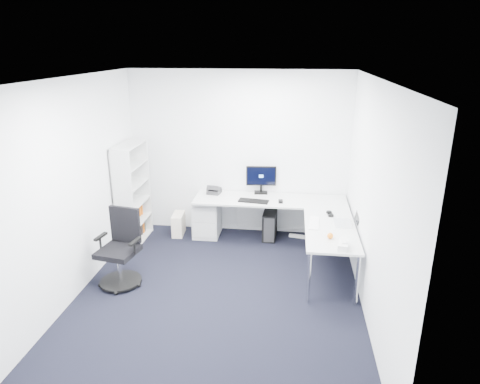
# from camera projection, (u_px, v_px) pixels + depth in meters

# --- Properties ---
(ground) EXTENTS (4.20, 4.20, 0.00)m
(ground) POSITION_uv_depth(u_px,v_px,m) (218.00, 295.00, 5.50)
(ground) COLOR black
(ceiling) EXTENTS (4.20, 4.20, 0.00)m
(ceiling) POSITION_uv_depth(u_px,v_px,m) (214.00, 79.00, 4.63)
(ceiling) COLOR white
(wall_back) EXTENTS (3.60, 0.02, 2.70)m
(wall_back) POSITION_uv_depth(u_px,v_px,m) (239.00, 154.00, 7.04)
(wall_back) COLOR white
(wall_back) RESTS_ON ground
(wall_front) EXTENTS (3.60, 0.02, 2.70)m
(wall_front) POSITION_uv_depth(u_px,v_px,m) (166.00, 292.00, 3.10)
(wall_front) COLOR white
(wall_front) RESTS_ON ground
(wall_left) EXTENTS (0.02, 4.20, 2.70)m
(wall_left) POSITION_uv_depth(u_px,v_px,m) (73.00, 190.00, 5.28)
(wall_left) COLOR white
(wall_left) RESTS_ON ground
(wall_right) EXTENTS (0.02, 4.20, 2.70)m
(wall_right) POSITION_uv_depth(u_px,v_px,m) (372.00, 203.00, 4.86)
(wall_right) COLOR white
(wall_right) RESTS_ON ground
(l_desk) EXTENTS (2.43, 1.36, 0.71)m
(l_desk) POSITION_uv_depth(u_px,v_px,m) (268.00, 228.00, 6.64)
(l_desk) COLOR silver
(l_desk) RESTS_ON ground
(drawer_pedestal) EXTENTS (0.42, 0.52, 0.64)m
(drawer_pedestal) POSITION_uv_depth(u_px,v_px,m) (207.00, 217.00, 7.16)
(drawer_pedestal) COLOR silver
(drawer_pedestal) RESTS_ON ground
(bookshelf) EXTENTS (0.31, 0.81, 1.62)m
(bookshelf) POSITION_uv_depth(u_px,v_px,m) (132.00, 194.00, 6.79)
(bookshelf) COLOR silver
(bookshelf) RESTS_ON ground
(task_chair) EXTENTS (0.66, 0.66, 1.02)m
(task_chair) POSITION_uv_depth(u_px,v_px,m) (118.00, 250.00, 5.59)
(task_chair) COLOR black
(task_chair) RESTS_ON ground
(black_pc_tower) EXTENTS (0.23, 0.48, 0.46)m
(black_pc_tower) POSITION_uv_depth(u_px,v_px,m) (270.00, 225.00, 7.08)
(black_pc_tower) COLOR black
(black_pc_tower) RESTS_ON ground
(beige_pc_tower) EXTENTS (0.20, 0.40, 0.37)m
(beige_pc_tower) POSITION_uv_depth(u_px,v_px,m) (179.00, 224.00, 7.22)
(beige_pc_tower) COLOR beige
(beige_pc_tower) RESTS_ON ground
(power_strip) EXTENTS (0.38, 0.13, 0.04)m
(power_strip) POSITION_uv_depth(u_px,v_px,m) (300.00, 237.00, 7.13)
(power_strip) COLOR white
(power_strip) RESTS_ON ground
(monitor) EXTENTS (0.51, 0.20, 0.47)m
(monitor) POSITION_uv_depth(u_px,v_px,m) (261.00, 179.00, 7.05)
(monitor) COLOR black
(monitor) RESTS_ON l_desk
(black_keyboard) EXTENTS (0.49, 0.23, 0.02)m
(black_keyboard) POSITION_uv_depth(u_px,v_px,m) (253.00, 201.00, 6.73)
(black_keyboard) COLOR black
(black_keyboard) RESTS_ON l_desk
(mouse) EXTENTS (0.08, 0.12, 0.04)m
(mouse) POSITION_uv_depth(u_px,v_px,m) (281.00, 201.00, 6.70)
(mouse) COLOR black
(mouse) RESTS_ON l_desk
(desk_phone) EXTENTS (0.24, 0.24, 0.14)m
(desk_phone) POSITION_uv_depth(u_px,v_px,m) (214.00, 189.00, 7.09)
(desk_phone) COLOR #29292C
(desk_phone) RESTS_ON l_desk
(laptop) EXTENTS (0.34, 0.33, 0.24)m
(laptop) POSITION_uv_depth(u_px,v_px,m) (343.00, 216.00, 5.86)
(laptop) COLOR silver
(laptop) RESTS_ON l_desk
(white_keyboard) EXTENTS (0.17, 0.48, 0.02)m
(white_keyboard) POSITION_uv_depth(u_px,v_px,m) (314.00, 223.00, 5.91)
(white_keyboard) COLOR white
(white_keyboard) RESTS_ON l_desk
(headphones) EXTENTS (0.15, 0.20, 0.05)m
(headphones) POSITION_uv_depth(u_px,v_px,m) (330.00, 213.00, 6.20)
(headphones) COLOR black
(headphones) RESTS_ON l_desk
(orange_fruit) EXTENTS (0.08, 0.08, 0.08)m
(orange_fruit) POSITION_uv_depth(u_px,v_px,m) (330.00, 236.00, 5.43)
(orange_fruit) COLOR orange
(orange_fruit) RESTS_ON l_desk
(tissue_box) EXTENTS (0.16, 0.24, 0.08)m
(tissue_box) POSITION_uv_depth(u_px,v_px,m) (343.00, 246.00, 5.17)
(tissue_box) COLOR white
(tissue_box) RESTS_ON l_desk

